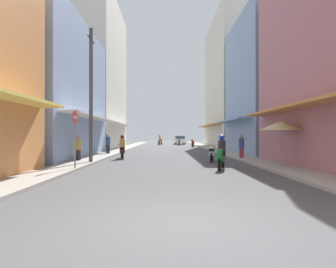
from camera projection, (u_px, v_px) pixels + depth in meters
ground_plane at (169, 151)px, 27.42m from camera, size 117.41×117.41×0.00m
sidewalk_left at (119, 150)px, 27.37m from camera, size 1.64×61.37×0.12m
sidewalk_right at (218, 150)px, 27.47m from camera, size 1.64×61.37×0.12m
building_left_mid at (44, 91)px, 18.87m from camera, size 7.05×11.43×9.25m
building_left_far at (92, 77)px, 31.42m from camera, size 7.05×12.81×16.68m
building_right_mid at (273, 86)px, 23.00m from camera, size 7.05×9.21×11.47m
building_right_far at (236, 84)px, 35.14m from camera, size 7.05×13.79×16.46m
motorbike_white at (212, 153)px, 16.12m from camera, size 0.64×1.78×0.96m
motorbike_silver at (179, 142)px, 42.40m from camera, size 0.55×1.81×0.96m
motorbike_red at (193, 143)px, 36.01m from camera, size 0.55×1.81×0.96m
motorbike_orange at (160, 141)px, 43.32m from camera, size 0.73×1.75×1.58m
motorbike_maroon at (122, 148)px, 17.99m from camera, size 0.64×1.78×1.58m
motorbike_green at (221, 154)px, 12.39m from camera, size 0.76×1.74×1.58m
parked_car at (180, 140)px, 47.26m from camera, size 1.89×4.16×1.45m
pedestrian_foreground at (108, 144)px, 21.63m from camera, size 0.34×0.34×1.68m
pedestrian_midway at (241, 147)px, 17.33m from camera, size 0.34×0.34×1.63m
pedestrian_crossing at (108, 143)px, 22.72m from camera, size 0.44×0.44×1.67m
pedestrian_far at (78, 149)px, 15.64m from camera, size 0.34×0.34×1.56m
vendor_umbrella at (282, 126)px, 12.76m from camera, size 2.08×2.08×2.25m
utility_pole at (91, 95)px, 14.82m from camera, size 0.20×1.20×7.41m
street_sign_no_entry at (75, 132)px, 11.91m from camera, size 0.07×0.60×2.65m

